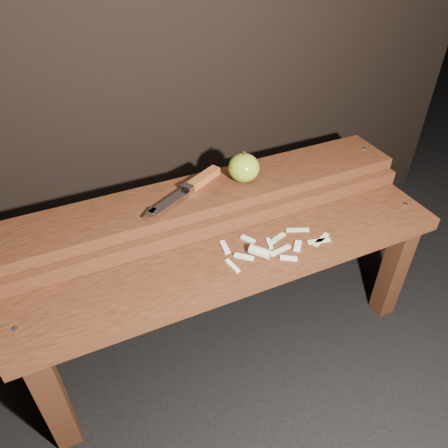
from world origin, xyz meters
name	(u,v)px	position (x,y,z in m)	size (l,w,h in m)	color
ground	(232,340)	(0.00, 0.00, 0.00)	(60.00, 60.00, 0.00)	black
bench_front_tier	(243,277)	(0.00, -0.06, 0.35)	(1.20, 0.20, 0.42)	#371A0D
bench_rear_tier	(209,213)	(0.00, 0.17, 0.41)	(1.20, 0.21, 0.50)	#371A0D
apple	(244,168)	(0.11, 0.17, 0.54)	(0.09, 0.09, 0.09)	olive
knife	(195,184)	(-0.03, 0.19, 0.51)	(0.27, 0.16, 0.03)	brown
apple_scraps	(268,249)	(0.07, -0.06, 0.43)	(0.31, 0.15, 0.03)	beige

